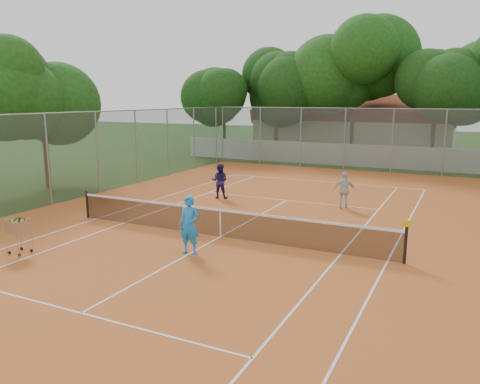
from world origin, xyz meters
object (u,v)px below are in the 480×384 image
at_px(player_far_right, 344,190).
at_px(ball_hopper, 19,235).
at_px(tennis_net, 220,223).
at_px(player_near, 189,225).
at_px(player_far_left, 220,181).
at_px(clubhouse, 355,126).

height_order(player_far_right, ball_hopper, player_far_right).
distance_m(tennis_net, player_near, 1.97).
xyz_separation_m(player_far_right, ball_hopper, (-7.35, -10.14, -0.22)).
height_order(player_far_left, ball_hopper, player_far_left).
distance_m(player_near, ball_hopper, 5.14).
xyz_separation_m(player_far_left, player_far_right, (5.76, 0.43, -0.01)).
relative_size(clubhouse, ball_hopper, 14.26).
bearing_deg(player_near, player_far_right, 65.68).
bearing_deg(player_far_left, player_far_right, 169.72).
bearing_deg(ball_hopper, player_far_left, 88.38).
distance_m(player_far_left, ball_hopper, 9.85).
relative_size(clubhouse, player_near, 9.20).
relative_size(tennis_net, clubhouse, 0.72).
xyz_separation_m(player_near, ball_hopper, (-4.60, -2.27, -0.32)).
relative_size(clubhouse, player_far_left, 10.13).
bearing_deg(player_near, tennis_net, 84.68).
xyz_separation_m(tennis_net, clubhouse, (-2.00, 29.00, 1.69)).
height_order(tennis_net, player_near, player_near).
relative_size(player_far_left, player_far_right, 1.02).
bearing_deg(tennis_net, ball_hopper, -137.68).
distance_m(tennis_net, player_far_left, 6.30).
bearing_deg(ball_hopper, player_far_right, 61.74).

